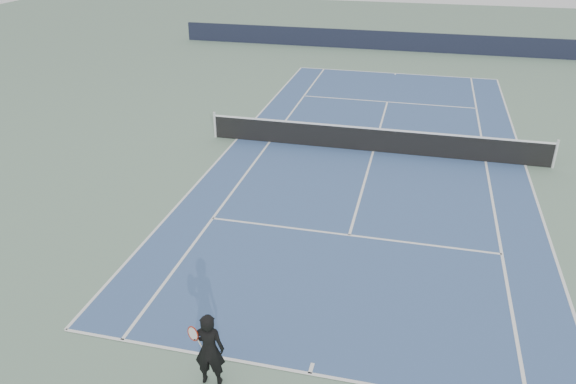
# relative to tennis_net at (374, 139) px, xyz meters

# --- Properties ---
(ground) EXTENTS (80.00, 80.00, 0.00)m
(ground) POSITION_rel_tennis_net_xyz_m (0.00, 0.00, -0.50)
(ground) COLOR slate
(court_surface) EXTENTS (10.97, 23.77, 0.01)m
(court_surface) POSITION_rel_tennis_net_xyz_m (0.00, 0.00, -0.50)
(court_surface) COLOR #385484
(court_surface) RESTS_ON ground
(tennis_net) EXTENTS (12.90, 0.10, 1.07)m
(tennis_net) POSITION_rel_tennis_net_xyz_m (0.00, 0.00, 0.00)
(tennis_net) COLOR silver
(tennis_net) RESTS_ON ground
(windscreen_far) EXTENTS (30.00, 0.25, 1.20)m
(windscreen_far) POSITION_rel_tennis_net_xyz_m (0.00, 17.88, 0.10)
(windscreen_far) COLOR black
(windscreen_far) RESTS_ON ground
(tennis_player) EXTENTS (0.79, 0.52, 1.63)m
(tennis_player) POSITION_rel_tennis_net_xyz_m (-1.83, -12.53, 0.31)
(tennis_player) COLOR black
(tennis_player) RESTS_ON ground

